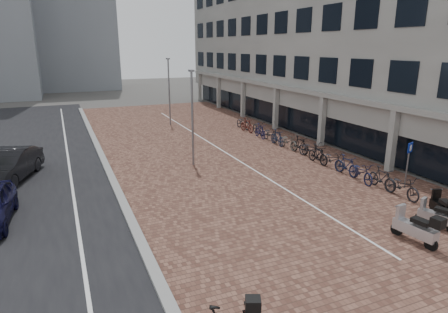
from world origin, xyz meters
TOP-DOWN VIEW (x-y plane):
  - ground at (0.00, 0.00)m, footprint 140.00×140.00m
  - plaza_brick at (2.00, 12.00)m, footprint 14.50×42.00m
  - street_asphalt at (-9.00, 12.00)m, footprint 8.00×50.00m
  - curb at (-5.10, 12.00)m, footprint 0.35×42.00m
  - lane_line at (-7.00, 12.00)m, footprint 0.12×44.00m
  - parking_line at (2.20, 12.00)m, footprint 0.10×30.00m
  - office_building at (12.97, 16.00)m, footprint 8.40×40.00m
  - car_dark at (-9.77, 10.37)m, footprint 3.11×5.05m
  - scooter_front at (5.21, -1.81)m, footprint 1.02×1.64m
  - scooter_mid at (6.07, -1.35)m, footprint 1.03×1.64m
  - scooter_back at (3.53, -2.29)m, footprint 0.80×1.83m
  - parking_sign at (7.50, 1.74)m, footprint 0.45×0.20m
  - lamp_near at (-0.50, 9.24)m, footprint 0.12×0.12m
  - lamp_far at (1.46, 21.08)m, footprint 0.12×0.12m
  - bike_row at (6.36, 9.05)m, footprint 1.32×18.11m

SIDE VIEW (x-z plane):
  - ground at x=0.00m, z-range 0.00..0.00m
  - street_asphalt at x=-9.00m, z-range -0.01..0.02m
  - plaza_brick at x=2.00m, z-range -0.01..0.03m
  - lane_line at x=-7.00m, z-range 0.02..0.02m
  - parking_line at x=2.20m, z-range 0.03..0.04m
  - curb at x=-5.10m, z-range 0.00..0.14m
  - bike_row at x=6.36m, z-range 0.00..1.05m
  - scooter_mid at x=6.07m, z-range 0.00..1.08m
  - scooter_front at x=5.21m, z-range 0.00..1.08m
  - scooter_back at x=3.53m, z-range 0.00..1.22m
  - car_dark at x=-9.77m, z-range 0.00..1.57m
  - parking_sign at x=7.50m, z-range 0.36..2.60m
  - lamp_near at x=-0.50m, z-range 0.00..5.24m
  - lamp_far at x=1.46m, z-range 0.00..5.49m
  - office_building at x=12.97m, z-range 0.94..15.94m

